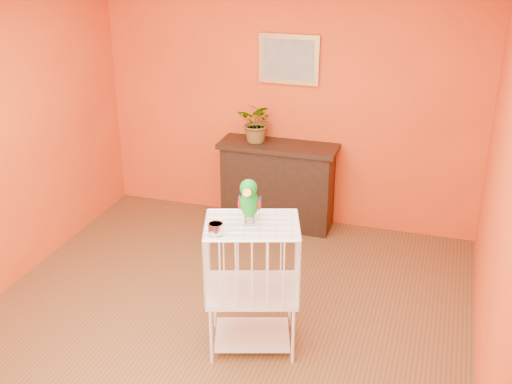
% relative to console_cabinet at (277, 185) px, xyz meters
% --- Properties ---
extents(ground, '(4.50, 4.50, 0.00)m').
position_rel_console_cabinet_xyz_m(ground, '(0.05, -2.03, -0.46)').
color(ground, brown).
rests_on(ground, ground).
extents(room_shell, '(4.50, 4.50, 4.50)m').
position_rel_console_cabinet_xyz_m(room_shell, '(0.05, -2.03, 1.13)').
color(room_shell, '#E54D15').
rests_on(room_shell, ground).
extents(console_cabinet, '(1.23, 0.44, 0.91)m').
position_rel_console_cabinet_xyz_m(console_cabinet, '(0.00, 0.00, 0.00)').
color(console_cabinet, black).
rests_on(console_cabinet, ground).
extents(potted_plant, '(0.42, 0.46, 0.33)m').
position_rel_console_cabinet_xyz_m(potted_plant, '(-0.22, -0.04, 0.62)').
color(potted_plant, '#26722D').
rests_on(potted_plant, console_cabinet).
extents(framed_picture, '(0.62, 0.04, 0.50)m').
position_rel_console_cabinet_xyz_m(framed_picture, '(0.05, 0.18, 1.29)').
color(framed_picture, '#B48640').
rests_on(framed_picture, room_shell).
extents(birdcage, '(0.79, 0.69, 1.03)m').
position_rel_console_cabinet_xyz_m(birdcage, '(0.39, -2.11, 0.08)').
color(birdcage, white).
rests_on(birdcage, ground).
extents(feed_cup, '(0.11, 0.11, 0.08)m').
position_rel_console_cabinet_xyz_m(feed_cup, '(0.20, -2.33, 0.62)').
color(feed_cup, silver).
rests_on(feed_cup, birdcage).
extents(parrot, '(0.18, 0.32, 0.35)m').
position_rel_console_cabinet_xyz_m(parrot, '(0.37, -2.09, 0.75)').
color(parrot, '#59544C').
rests_on(parrot, birdcage).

